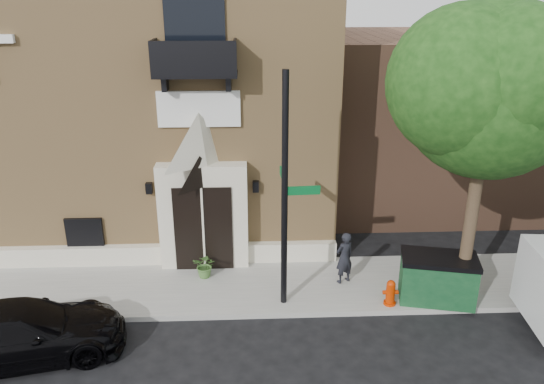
# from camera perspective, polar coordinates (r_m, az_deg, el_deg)

# --- Properties ---
(ground) EXTENTS (120.00, 120.00, 0.00)m
(ground) POSITION_cam_1_polar(r_m,az_deg,el_deg) (14.16, -3.75, -13.52)
(ground) COLOR black
(ground) RESTS_ON ground
(sidewalk) EXTENTS (42.00, 3.00, 0.15)m
(sidewalk) POSITION_cam_1_polar(r_m,az_deg,el_deg) (15.38, 0.12, -10.05)
(sidewalk) COLOR gray
(sidewalk) RESTS_ON ground
(church) EXTENTS (12.20, 11.01, 9.30)m
(church) POSITION_cam_1_polar(r_m,az_deg,el_deg) (20.18, -12.34, 10.92)
(church) COLOR tan
(church) RESTS_ON ground
(neighbour_building) EXTENTS (18.00, 8.00, 6.40)m
(neighbour_building) POSITION_cam_1_polar(r_m,az_deg,el_deg) (24.18, 26.47, 7.37)
(neighbour_building) COLOR brown
(neighbour_building) RESTS_ON ground
(street_tree_left) EXTENTS (4.97, 4.38, 7.77)m
(street_tree_left) POSITION_cam_1_polar(r_m,az_deg,el_deg) (13.44, 22.71, 10.22)
(street_tree_left) COLOR #38281C
(street_tree_left) RESTS_ON sidewalk
(black_sedan) EXTENTS (5.00, 2.93, 1.36)m
(black_sedan) POSITION_cam_1_polar(r_m,az_deg,el_deg) (13.78, -25.56, -13.50)
(black_sedan) COLOR black
(black_sedan) RESTS_ON ground
(street_sign) EXTENTS (0.98, 0.98, 6.16)m
(street_sign) POSITION_cam_1_polar(r_m,az_deg,el_deg) (13.17, 1.44, -0.22)
(street_sign) COLOR black
(street_sign) RESTS_ON sidewalk
(fire_hydrant) EXTENTS (0.41, 0.33, 0.72)m
(fire_hydrant) POSITION_cam_1_polar(r_m,az_deg,el_deg) (14.61, 12.62, -10.51)
(fire_hydrant) COLOR #B12600
(fire_hydrant) RESTS_ON sidewalk
(dumpster) EXTENTS (2.16, 1.52, 1.29)m
(dumpster) POSITION_cam_1_polar(r_m,az_deg,el_deg) (14.99, 17.38, -8.81)
(dumpster) COLOR #0F391D
(dumpster) RESTS_ON sidewalk
(planter) EXTENTS (0.80, 0.74, 0.74)m
(planter) POSITION_cam_1_polar(r_m,az_deg,el_deg) (15.62, -7.18, -7.85)
(planter) COLOR #477033
(planter) RESTS_ON sidewalk
(pedestrian_near) EXTENTS (0.67, 0.59, 1.54)m
(pedestrian_near) POSITION_cam_1_polar(r_m,az_deg,el_deg) (15.20, 7.78, -7.01)
(pedestrian_near) COLOR black
(pedestrian_near) RESTS_ON sidewalk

